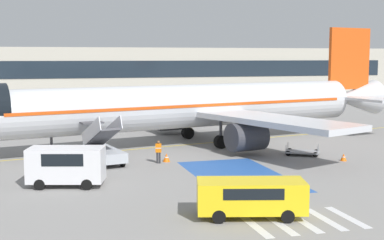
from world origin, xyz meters
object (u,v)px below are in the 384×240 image
traffic_cone_2 (166,157)px  ground_crew_0 (158,150)px  boarding_stairs_forward (102,151)px  service_van_0 (251,195)px  fuel_tanker (199,101)px  service_van_3 (66,163)px  baggage_cart (302,152)px  airliner (193,106)px  ground_crew_1 (258,135)px  traffic_cone_1 (344,157)px  terminal_building (121,71)px

traffic_cone_2 → ground_crew_0: bearing=-147.2°
boarding_stairs_forward → traffic_cone_2: (4.66, -0.61, -0.64)m
boarding_stairs_forward → service_van_0: size_ratio=1.00×
fuel_tanker → service_van_0: 47.40m
service_van_3 → baggage_cart: service_van_3 is taller
service_van_0 → airliner: bearing=6.1°
baggage_cart → ground_crew_1: 5.12m
boarding_stairs_forward → baggage_cart: boarding_stairs_forward is taller
ground_crew_0 → traffic_cone_1: (13.42, -2.83, -0.68)m
traffic_cone_2 → baggage_cart: bearing=-2.0°
airliner → fuel_tanker: bearing=-30.1°
boarding_stairs_forward → ground_crew_0: boarding_stairs_forward is taller
boarding_stairs_forward → traffic_cone_2: bearing=-19.8°
baggage_cart → traffic_cone_1: 3.45m
airliner → boarding_stairs_forward: airliner is taller
fuel_tanker → terminal_building: size_ratio=0.08×
service_van_3 → airliner: bearing=153.5°
ground_crew_0 → traffic_cone_2: (0.69, 0.44, -0.65)m
baggage_cart → traffic_cone_2: size_ratio=4.90×
ground_crew_0 → traffic_cone_1: size_ratio=3.09×
service_van_0 → traffic_cone_1: (11.93, 11.18, -0.83)m
boarding_stairs_forward → service_van_0: bearing=-82.4°
service_van_3 → terminal_building: (14.94, 78.95, 3.36)m
airliner → traffic_cone_1: 13.82m
fuel_tanker → ground_crew_0: size_ratio=5.76×
boarding_stairs_forward → service_van_0: 16.03m
airliner → fuel_tanker: 25.83m
boarding_stairs_forward → service_van_0: (5.45, -15.07, 0.16)m
service_van_0 → baggage_cart: 17.33m
boarding_stairs_forward → terminal_building: size_ratio=0.05×
service_van_0 → baggage_cart: service_van_0 is taller
service_van_0 → traffic_cone_2: (-0.79, 14.46, -0.80)m
service_van_3 → terminal_building: bearing=-175.2°
traffic_cone_1 → airliner: bearing=129.9°
terminal_building → service_van_3: bearing=-100.7°
terminal_building → traffic_cone_2: bearing=-95.9°
boarding_stairs_forward → fuel_tanker: 35.17m
ground_crew_0 → terminal_building: (8.21, 73.70, 3.79)m
ground_crew_1 → traffic_cone_2: size_ratio=2.74×
baggage_cart → ground_crew_1: ground_crew_1 is taller
fuel_tanker → traffic_cone_1: (0.79, -34.89, -1.40)m
ground_crew_0 → ground_crew_1: (9.79, 4.83, 0.01)m
boarding_stairs_forward → traffic_cone_1: bearing=-24.9°
service_van_3 → traffic_cone_1: (20.15, 2.41, -1.11)m
fuel_tanker → ground_crew_0: (-12.62, -32.05, -0.72)m
airliner → ground_crew_0: 9.21m
service_van_3 → traffic_cone_2: service_van_3 is taller
airliner → service_van_0: airliner is taller
airliner → ground_crew_1: airliner is taller
baggage_cart → terminal_building: bearing=-145.6°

